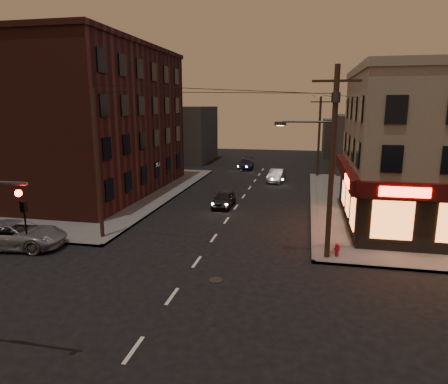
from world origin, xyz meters
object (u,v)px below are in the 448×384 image
(sedan_near, at_px, (224,199))
(sedan_mid, at_px, (276,176))
(suv_cross, at_px, (16,235))
(fire_hydrant, at_px, (337,249))
(sedan_far, at_px, (246,164))

(sedan_near, relative_size, sedan_mid, 0.91)
(suv_cross, distance_m, sedan_mid, 27.31)
(suv_cross, height_order, sedan_near, suv_cross)
(suv_cross, xyz_separation_m, fire_hydrant, (18.25, 2.00, -0.24))
(sedan_mid, height_order, sedan_far, sedan_mid)
(sedan_near, bearing_deg, sedan_far, 94.17)
(sedan_far, height_order, fire_hydrant, sedan_far)
(sedan_far, bearing_deg, fire_hydrant, -76.59)
(sedan_near, distance_m, sedan_far, 20.10)
(suv_cross, relative_size, sedan_mid, 1.36)
(sedan_near, xyz_separation_m, sedan_far, (-1.22, 20.06, 0.02))
(suv_cross, height_order, fire_hydrant, suv_cross)
(fire_hydrant, bearing_deg, sedan_far, 107.65)
(sedan_mid, height_order, fire_hydrant, sedan_mid)
(sedan_far, xyz_separation_m, fire_hydrant, (9.54, -29.99, -0.11))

